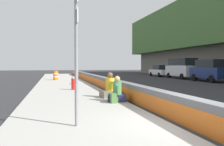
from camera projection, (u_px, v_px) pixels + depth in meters
The scene contains 12 objects.
ground_plane at pixel (190, 129), 6.57m from camera, with size 160.00×160.00×0.00m, color #2B2B2D.
sidewalk_strip at pixel (91, 133), 5.95m from camera, with size 80.00×4.40×0.14m, color #A8A59E.
jersey_barrier at pixel (190, 113), 6.56m from camera, with size 76.00×0.45×0.85m.
route_sign_post at pixel (76, 45), 6.30m from camera, with size 0.44×0.09×3.60m.
fire_hydrant at pixel (73, 83), 15.74m from camera, with size 0.26×0.46×0.88m.
seated_person_foreground at pixel (117, 93), 10.75m from camera, with size 0.86×0.94×1.10m.
seated_person_middle at pixel (110, 90), 12.00m from camera, with size 0.85×0.96×1.22m.
backpack at pixel (114, 98), 10.23m from camera, with size 0.32×0.28×0.40m.
construction_barrel at pixel (56, 75), 26.29m from camera, with size 0.54×0.54×0.95m.
parked_car_fourth at pixel (211, 70), 25.50m from camera, with size 4.80×2.07×2.28m.
parked_car_midline at pixel (182, 68), 31.28m from camera, with size 5.16×2.23×2.56m.
parked_car_far at pixel (160, 71), 37.17m from camera, with size 4.54×2.03×1.71m.
Camera 1 is at (-5.86, 3.54, 1.70)m, focal length 39.81 mm.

